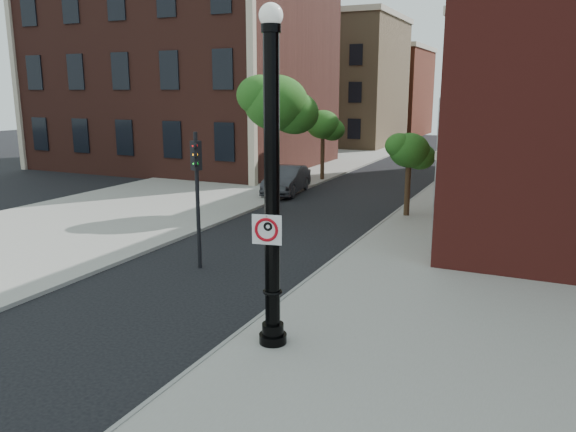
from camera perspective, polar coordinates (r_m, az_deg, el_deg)
The scene contains 16 objects.
ground at distance 14.22m, azimuth -11.27°, elevation -9.72°, with size 120.00×120.00×0.00m, color black.
sidewalk_right at distance 21.30m, azimuth 18.93°, elevation -2.45°, with size 8.00×60.00×0.12m, color gray.
sidewalk_left at distance 33.59m, azimuth -5.74°, elevation 3.50°, with size 10.00×50.00×0.12m, color gray.
curb_edge at distance 22.01m, azimuth 8.68°, elevation -1.40°, with size 0.10×60.00×0.14m, color gray.
victorian_building at distance 42.12m, azimuth -10.30°, elevation 17.06°, with size 18.60×14.60×17.95m.
bg_building_tan_a at distance 58.07m, azimuth 4.90°, elevation 13.22°, with size 12.00×12.00×12.00m, color olive.
bg_building_red at distance 71.38m, azimuth 8.83°, elevation 12.20°, with size 12.00×12.00×10.00m, color maroon.
lamppost at distance 11.25m, azimuth -1.63°, elevation 1.67°, with size 0.59×0.59×6.95m.
no_parking_sign at distance 11.24m, azimuth -2.16°, elevation -1.37°, with size 0.61×0.16×0.62m.
parked_car at distance 29.71m, azimuth -0.14°, elevation 3.68°, with size 1.54×4.42×1.46m, color #2A2A2E.
traffic_signal_left at distance 16.95m, azimuth -9.26°, elevation 3.85°, with size 0.33×0.37×4.17m.
traffic_signal_right at distance 21.34m, azimuth 16.45°, elevation 6.16°, with size 0.37×0.41×4.65m.
utility_pole at distance 18.30m, azimuth 14.81°, elevation 3.47°, with size 0.10×0.10×5.14m, color #999999.
street_tree_a at distance 25.01m, azimuth -1.08°, elevation 11.28°, with size 3.35×3.02×6.03m.
street_tree_b at distance 33.72m, azimuth 3.63°, elevation 9.17°, with size 2.35×2.12×4.23m.
street_tree_c at distance 24.22m, azimuth 12.28°, elevation 6.42°, with size 2.02×1.82×3.63m.
Camera 1 is at (7.89, -10.55, 5.35)m, focal length 35.00 mm.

